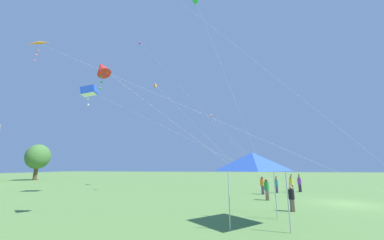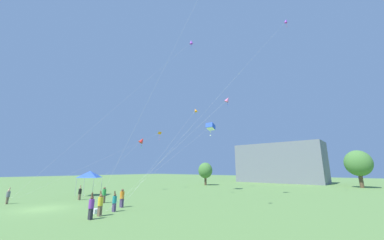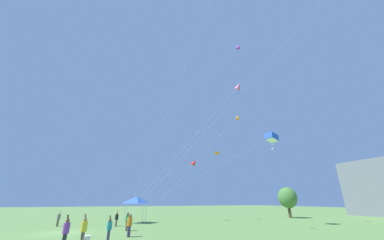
{
  "view_description": "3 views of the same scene",
  "coord_description": "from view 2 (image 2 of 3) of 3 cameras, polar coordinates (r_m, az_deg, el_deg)",
  "views": [
    {
      "loc": [
        -18.74,
        8.83,
        2.72
      ],
      "look_at": [
        5.78,
        12.81,
        8.2
      ],
      "focal_mm": 20.0,
      "sensor_mm": 36.0,
      "label": 1
    },
    {
      "loc": [
        25.07,
        -7.49,
        3.74
      ],
      "look_at": [
        6.05,
        15.09,
        10.52
      ],
      "focal_mm": 20.0,
      "sensor_mm": 36.0,
      "label": 2
    },
    {
      "loc": [
        25.82,
        2.67,
        2.83
      ],
      "look_at": [
        6.13,
        10.68,
        10.9
      ],
      "focal_mm": 20.0,
      "sensor_mm": 36.0,
      "label": 3
    }
  ],
  "objects": [
    {
      "name": "ground_plane",
      "position": [
        26.43,
        -35.0,
        -18.86
      ],
      "size": [
        220.0,
        220.0,
        0.0
      ],
      "primitive_type": "plane",
      "color": "#5B8442"
    },
    {
      "name": "distant_building",
      "position": [
        67.6,
        22.25,
        -10.56
      ],
      "size": [
        23.2,
        9.45,
        10.84
      ],
      "primitive_type": "cube",
      "color": "slate",
      "rests_on": "ground"
    },
    {
      "name": "tree_far_centre",
      "position": [
        52.78,
        3.58,
        -13.28
      ],
      "size": [
        3.48,
        3.13,
        5.25
      ],
      "color": "brown",
      "rests_on": "ground"
    },
    {
      "name": "tree_near_right",
      "position": [
        57.03,
        37.92,
        -9.09
      ],
      "size": [
        5.02,
        4.52,
        7.58
      ],
      "color": "brown",
      "rests_on": "ground"
    },
    {
      "name": "festival_tent",
      "position": [
        35.58,
        -25.57,
        -12.92
      ],
      "size": [
        2.8,
        2.8,
        3.46
      ],
      "color": "#B7B7BC",
      "rests_on": "ground"
    },
    {
      "name": "cooler_box",
      "position": [
        21.72,
        -24.39,
        -21.26
      ],
      "size": [
        0.57,
        0.4,
        0.38
      ],
      "primitive_type": "cube",
      "color": "white",
      "rests_on": "ground"
    },
    {
      "name": "person_orange_shirt",
      "position": [
        23.97,
        -18.16,
        -19.02
      ],
      "size": [
        0.42,
        0.42,
        1.76
      ],
      "rotation": [
        0.0,
        0.0,
        2.02
      ],
      "color": "#473860",
      "rests_on": "ground"
    },
    {
      "name": "person_black_shirt",
      "position": [
        31.39,
        -27.72,
        -16.79
      ],
      "size": [
        0.36,
        0.36,
        1.77
      ],
      "rotation": [
        0.0,
        0.0,
        0.9
      ],
      "color": "brown",
      "rests_on": "ground"
    },
    {
      "name": "person_teal_shirt",
      "position": [
        21.87,
        -19.97,
        -19.76
      ],
      "size": [
        0.37,
        0.37,
        1.78
      ],
      "rotation": [
        0.0,
        0.0,
        5.04
      ],
      "color": "#473860",
      "rests_on": "ground"
    },
    {
      "name": "person_grey_shirt",
      "position": [
        32.18,
        -40.78,
        -15.08
      ],
      "size": [
        0.36,
        0.36,
        1.75
      ],
      "rotation": [
        0.0,
        0.0,
        0.65
      ],
      "color": "brown",
      "rests_on": "ground"
    },
    {
      "name": "person_green_shirt",
      "position": [
        27.6,
        -22.4,
        -17.86
      ],
      "size": [
        0.41,
        0.41,
        1.72
      ],
      "rotation": [
        0.0,
        0.0,
        4.64
      ],
      "color": "brown",
      "rests_on": "ground"
    },
    {
      "name": "person_purple_shirt",
      "position": [
        19.3,
        -25.27,
        -20.09
      ],
      "size": [
        0.4,
        0.4,
        1.96
      ],
      "rotation": [
        0.0,
        0.0,
        5.08
      ],
      "color": "#282833",
      "rests_on": "ground"
    },
    {
      "name": "person_yellow_shirt",
      "position": [
        20.32,
        -23.25,
        -19.84
      ],
      "size": [
        0.4,
        0.4,
        1.96
      ],
      "rotation": [
        0.0,
        0.0,
        3.92
      ],
      "color": "brown",
      "rests_on": "ground"
    },
    {
      "name": "kite_blue_box_0",
      "position": [
        39.76,
        4.98,
        -1.8
      ],
      "size": [
        6.55,
        24.43,
        12.04
      ],
      "color": "silver",
      "rests_on": "ground"
    },
    {
      "name": "kite_purple_diamond_1",
      "position": [
        46.29,
        -0.3,
        20.0
      ],
      "size": [
        6.39,
        24.57,
        29.46
      ],
      "color": "silver",
      "rests_on": "ground"
    },
    {
      "name": "kite_orange_diamond_2",
      "position": [
        33.07,
        0.91,
        2.55
      ],
      "size": [
        0.72,
        12.33,
        12.98
      ],
      "color": "silver",
      "rests_on": "ground"
    },
    {
      "name": "kite_purple_diamond_3",
      "position": [
        40.65,
        23.58,
        22.84
      ],
      "size": [
        10.84,
        22.03,
        27.37
      ],
      "color": "silver",
      "rests_on": "ground"
    },
    {
      "name": "kite_orange_delta_4",
      "position": [
        43.9,
        -8.87,
        -3.6
      ],
      "size": [
        1.93,
        23.58,
        11.25
      ],
      "color": "silver",
      "rests_on": "ground"
    },
    {
      "name": "kite_pink_diamond_5",
      "position": [
        22.63,
        9.29,
        5.27
      ],
      "size": [
        8.61,
        8.12,
        11.16
      ],
      "color": "silver",
      "rests_on": "ground"
    },
    {
      "name": "kite_red_diamond_7",
      "position": [
        40.55,
        -13.24,
        -5.35
      ],
      "size": [
        4.15,
        12.29,
        9.51
      ],
      "color": "silver",
      "rests_on": "ground"
    }
  ]
}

